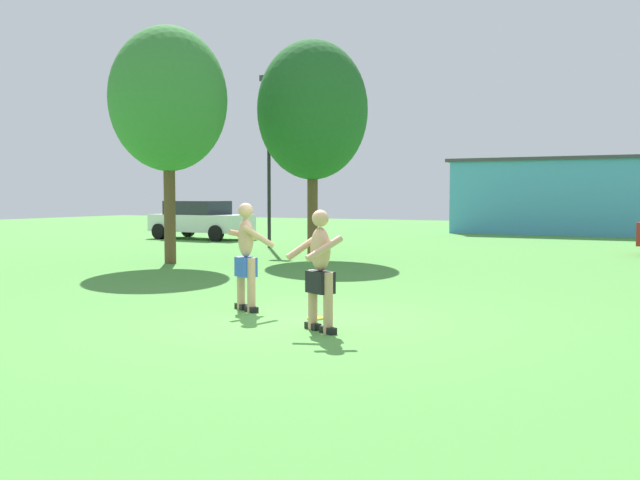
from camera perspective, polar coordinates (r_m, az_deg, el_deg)
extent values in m
plane|color=#4C8E3D|center=(10.30, -1.22, -6.57)|extent=(80.00, 80.00, 0.00)
cube|color=black|center=(11.42, -6.39, -5.35)|extent=(0.28, 0.22, 0.09)
cylinder|color=tan|center=(11.37, -6.40, -3.46)|extent=(0.13, 0.13, 0.85)
cube|color=black|center=(11.13, -5.56, -5.59)|extent=(0.28, 0.22, 0.09)
cylinder|color=tan|center=(11.07, -5.57, -3.65)|extent=(0.13, 0.13, 0.85)
cube|color=blue|center=(11.19, -6.00, -2.17)|extent=(0.40, 0.37, 0.31)
ellipsoid|color=tan|center=(11.15, -6.02, 0.18)|extent=(0.38, 0.34, 0.61)
cylinder|color=tan|center=(11.38, -6.09, 0.41)|extent=(0.32, 0.58, 0.20)
cylinder|color=tan|center=(11.01, -5.03, 0.30)|extent=(0.39, 0.49, 0.39)
sphere|color=tan|center=(11.13, -6.03, 2.39)|extent=(0.24, 0.24, 0.24)
cube|color=black|center=(9.39, 0.65, -7.30)|extent=(0.28, 0.22, 0.09)
cylinder|color=tan|center=(9.33, 0.66, -5.11)|extent=(0.13, 0.13, 0.81)
cube|color=black|center=(9.68, -0.59, -6.96)|extent=(0.28, 0.22, 0.09)
cylinder|color=tan|center=(9.62, -0.59, -4.84)|extent=(0.13, 0.13, 0.81)
cube|color=black|center=(9.44, 0.02, -3.41)|extent=(0.45, 0.39, 0.29)
ellipsoid|color=tan|center=(9.40, 0.02, -0.75)|extent=(0.42, 0.36, 0.59)
cylinder|color=tan|center=(9.14, 0.36, -0.69)|extent=(0.37, 0.50, 0.33)
cylinder|color=tan|center=(9.54, -1.29, -0.51)|extent=(0.41, 0.45, 0.37)
sphere|color=tan|center=(9.37, 0.02, 1.77)|extent=(0.23, 0.23, 0.23)
cylinder|color=yellow|center=(10.48, -0.39, -6.33)|extent=(0.24, 0.24, 0.03)
cube|color=white|center=(29.66, -9.58, 1.37)|extent=(4.41, 2.08, 0.70)
cube|color=#282D33|center=(29.77, -9.89, 2.59)|extent=(2.51, 1.74, 0.56)
cylinder|color=black|center=(29.45, -6.20, 0.70)|extent=(0.65, 0.26, 0.64)
cylinder|color=black|center=(28.03, -8.40, 0.54)|extent=(0.65, 0.26, 0.64)
cylinder|color=black|center=(31.34, -10.62, 0.84)|extent=(0.65, 0.26, 0.64)
cylinder|color=black|center=(30.01, -12.88, 0.69)|extent=(0.65, 0.26, 0.64)
cylinder|color=black|center=(24.56, -4.15, 6.02)|extent=(0.12, 0.12, 5.68)
cube|color=#333338|center=(24.87, -4.18, 12.92)|extent=(0.60, 0.24, 0.20)
cube|color=#4C9ED1|center=(35.65, 19.94, 3.23)|extent=(10.78, 5.04, 3.39)
cube|color=#3F3F44|center=(35.69, 20.00, 6.07)|extent=(11.21, 5.24, 0.16)
cylinder|color=brown|center=(20.74, -0.61, 2.59)|extent=(0.31, 0.31, 2.89)
ellipsoid|color=#236028|center=(20.88, -0.61, 10.47)|extent=(3.23, 3.23, 4.05)
cylinder|color=brown|center=(19.23, -12.05, 2.64)|extent=(0.31, 0.31, 3.03)
ellipsoid|color=#387F38|center=(19.39, -12.16, 11.08)|extent=(3.11, 3.11, 3.81)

